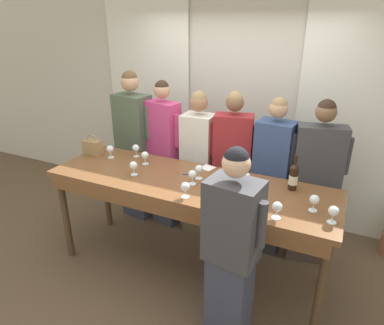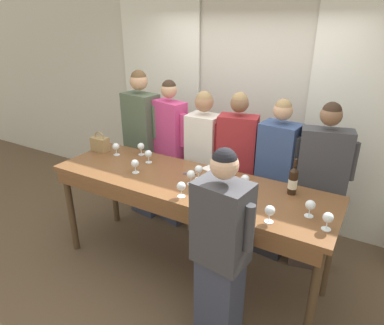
# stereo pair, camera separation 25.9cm
# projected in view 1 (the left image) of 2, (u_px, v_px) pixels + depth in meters

# --- Properties ---
(ground_plane) EXTENTS (18.00, 18.00, 0.00)m
(ground_plane) POSITION_uv_depth(u_px,v_px,m) (189.00, 269.00, 3.58)
(ground_plane) COLOR brown
(wall_back) EXTENTS (12.00, 0.06, 2.80)m
(wall_back) POSITION_uv_depth(u_px,v_px,m) (240.00, 106.00, 4.28)
(wall_back) COLOR beige
(wall_back) RESTS_ON ground_plane
(curtain_panel_left) EXTENTS (1.21, 0.03, 2.69)m
(curtain_panel_left) POSITION_uv_depth(u_px,v_px,m) (149.00, 101.00, 4.76)
(curtain_panel_left) COLOR white
(curtain_panel_left) RESTS_ON ground_plane
(curtain_panel_right) EXTENTS (1.21, 0.03, 2.69)m
(curtain_panel_right) POSITION_uv_depth(u_px,v_px,m) (352.00, 124.00, 3.74)
(curtain_panel_right) COLOR white
(curtain_panel_right) RESTS_ON ground_plane
(tasting_bar) EXTENTS (2.70, 0.82, 1.03)m
(tasting_bar) POSITION_uv_depth(u_px,v_px,m) (187.00, 192.00, 3.19)
(tasting_bar) COLOR brown
(tasting_bar) RESTS_ON ground_plane
(wine_bottle) EXTENTS (0.08, 0.08, 0.32)m
(wine_bottle) POSITION_uv_depth(u_px,v_px,m) (294.00, 177.00, 2.96)
(wine_bottle) COLOR black
(wine_bottle) RESTS_ON tasting_bar
(handbag) EXTENTS (0.20, 0.11, 0.23)m
(handbag) POSITION_uv_depth(u_px,v_px,m) (93.00, 147.00, 3.75)
(handbag) COLOR #997A4C
(handbag) RESTS_ON tasting_bar
(wine_glass_front_left) EXTENTS (0.08, 0.08, 0.14)m
(wine_glass_front_left) POSITION_uv_depth(u_px,v_px,m) (199.00, 169.00, 3.17)
(wine_glass_front_left) COLOR white
(wine_glass_front_left) RESTS_ON tasting_bar
(wine_glass_front_mid) EXTENTS (0.08, 0.08, 0.14)m
(wine_glass_front_mid) POSITION_uv_depth(u_px,v_px,m) (134.00, 166.00, 3.25)
(wine_glass_front_mid) COLOR white
(wine_glass_front_mid) RESTS_ON tasting_bar
(wine_glass_front_right) EXTENTS (0.08, 0.08, 0.14)m
(wine_glass_front_right) POSITION_uv_depth(u_px,v_px,m) (217.00, 198.00, 2.67)
(wine_glass_front_right) COLOR white
(wine_glass_front_right) RESTS_ON tasting_bar
(wine_glass_center_left) EXTENTS (0.08, 0.08, 0.14)m
(wine_glass_center_left) POSITION_uv_depth(u_px,v_px,m) (110.00, 149.00, 3.65)
(wine_glass_center_left) COLOR white
(wine_glass_center_left) RESTS_ON tasting_bar
(wine_glass_center_mid) EXTENTS (0.08, 0.08, 0.14)m
(wine_glass_center_mid) POSITION_uv_depth(u_px,v_px,m) (185.00, 187.00, 2.85)
(wine_glass_center_mid) COLOR white
(wine_glass_center_mid) RESTS_ON tasting_bar
(wine_glass_center_right) EXTENTS (0.08, 0.08, 0.14)m
(wine_glass_center_right) POSITION_uv_depth(u_px,v_px,m) (314.00, 200.00, 2.64)
(wine_glass_center_right) COLOR white
(wine_glass_center_right) RESTS_ON tasting_bar
(wine_glass_back_left) EXTENTS (0.08, 0.08, 0.14)m
(wine_glass_back_left) POSITION_uv_depth(u_px,v_px,m) (136.00, 148.00, 3.68)
(wine_glass_back_left) COLOR white
(wine_glass_back_left) RESTS_ON tasting_bar
(wine_glass_back_mid) EXTENTS (0.08, 0.08, 0.14)m
(wine_glass_back_mid) POSITION_uv_depth(u_px,v_px,m) (247.00, 177.00, 3.02)
(wine_glass_back_mid) COLOR white
(wine_glass_back_mid) RESTS_ON tasting_bar
(wine_glass_back_right) EXTENTS (0.08, 0.08, 0.14)m
(wine_glass_back_right) POSITION_uv_depth(u_px,v_px,m) (277.00, 207.00, 2.55)
(wine_glass_back_right) COLOR white
(wine_glass_back_right) RESTS_ON tasting_bar
(wine_glass_near_host) EXTENTS (0.08, 0.08, 0.14)m
(wine_glass_near_host) POSITION_uv_depth(u_px,v_px,m) (334.00, 212.00, 2.49)
(wine_glass_near_host) COLOR white
(wine_glass_near_host) RESTS_ON tasting_bar
(wine_glass_by_bottle) EXTENTS (0.08, 0.08, 0.14)m
(wine_glass_by_bottle) POSITION_uv_depth(u_px,v_px,m) (192.00, 175.00, 3.07)
(wine_glass_by_bottle) COLOR white
(wine_glass_by_bottle) RESTS_ON tasting_bar
(wine_glass_by_handbag) EXTENTS (0.08, 0.08, 0.14)m
(wine_glass_by_handbag) POSITION_uv_depth(u_px,v_px,m) (145.00, 156.00, 3.49)
(wine_glass_by_handbag) COLOR white
(wine_glass_by_handbag) RESTS_ON tasting_bar
(napkin) EXTENTS (0.15, 0.15, 0.00)m
(napkin) POSITION_uv_depth(u_px,v_px,m) (207.00, 168.00, 3.43)
(napkin) COLOR white
(napkin) RESTS_ON tasting_bar
(pen) EXTENTS (0.12, 0.06, 0.01)m
(pen) POSITION_uv_depth(u_px,v_px,m) (189.00, 174.00, 3.29)
(pen) COLOR #193399
(pen) RESTS_ON tasting_bar
(guest_olive_jacket) EXTENTS (0.55, 0.31, 1.87)m
(guest_olive_jacket) POSITION_uv_depth(u_px,v_px,m) (134.00, 146.00, 4.21)
(guest_olive_jacket) COLOR #383D51
(guest_olive_jacket) RESTS_ON ground_plane
(guest_pink_top) EXTENTS (0.51, 0.29, 1.79)m
(guest_pink_top) POSITION_uv_depth(u_px,v_px,m) (164.00, 154.00, 4.06)
(guest_pink_top) COLOR #383D51
(guest_pink_top) RESTS_ON ground_plane
(guest_cream_sweater) EXTENTS (0.46, 0.27, 1.72)m
(guest_cream_sweater) POSITION_uv_depth(u_px,v_px,m) (198.00, 164.00, 3.90)
(guest_cream_sweater) COLOR brown
(guest_cream_sweater) RESTS_ON ground_plane
(guest_striped_shirt) EXTENTS (0.52, 0.30, 1.75)m
(guest_striped_shirt) POSITION_uv_depth(u_px,v_px,m) (232.00, 169.00, 3.74)
(guest_striped_shirt) COLOR #28282D
(guest_striped_shirt) RESTS_ON ground_plane
(guest_navy_coat) EXTENTS (0.48, 0.30, 1.73)m
(guest_navy_coat) POSITION_uv_depth(u_px,v_px,m) (272.00, 178.00, 3.57)
(guest_navy_coat) COLOR #28282D
(guest_navy_coat) RESTS_ON ground_plane
(guest_beige_cap) EXTENTS (0.57, 0.30, 1.75)m
(guest_beige_cap) POSITION_uv_depth(u_px,v_px,m) (315.00, 184.00, 3.40)
(guest_beige_cap) COLOR #473833
(guest_beige_cap) RESTS_ON ground_plane
(host_pouring) EXTENTS (0.49, 0.32, 1.67)m
(host_pouring) POSITION_uv_depth(u_px,v_px,m) (231.00, 252.00, 2.50)
(host_pouring) COLOR #383D51
(host_pouring) RESTS_ON ground_plane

